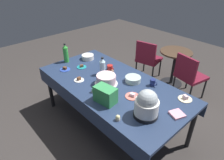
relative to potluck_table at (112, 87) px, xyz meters
The scene contains 23 objects.
ground 0.69m from the potluck_table, ahead, with size 9.00×9.00×0.00m, color #383330.
potluck_table is the anchor object (origin of this frame).
frosted_layer_cake 0.15m from the potluck_table, 117.60° to the right, with size 0.32×0.32×0.14m.
slow_cooker 0.79m from the potluck_table, 13.45° to the right, with size 0.27×0.27×0.33m.
glass_salad_bowl 0.31m from the potluck_table, 56.33° to the left, with size 0.22×0.22×0.07m, color #B2C6BC.
ceramic_snack_bowl 0.88m from the potluck_table, 165.87° to the left, with size 0.20×0.20×0.08m, color silver.
dessert_plate_white 0.48m from the potluck_table, 141.09° to the right, with size 0.14×0.14×0.05m.
dessert_plate_coral 0.41m from the potluck_table, ahead, with size 0.18×0.18×0.05m.
dessert_plate_cobalt 0.83m from the potluck_table, 160.27° to the right, with size 0.16×0.16×0.05m.
dessert_plate_teal 0.67m from the potluck_table, behind, with size 0.15×0.15×0.04m.
dessert_plate_cream 0.97m from the potluck_table, 25.33° to the left, with size 0.17×0.17×0.06m.
cupcake_berry 0.74m from the potluck_table, 37.46° to the right, with size 0.05×0.05×0.07m.
cupcake_lemon 0.34m from the potluck_table, 90.15° to the right, with size 0.05×0.05×0.07m.
cupcake_mint 0.28m from the potluck_table, 136.61° to the left, with size 0.05×0.05×0.07m.
soda_bottle_water 0.34m from the potluck_table, 166.80° to the left, with size 0.09×0.09×0.27m.
soda_bottle_lime_soda 1.03m from the potluck_table, behind, with size 0.08×0.08×0.32m.
coffee_mug_red 0.39m from the potluck_table, 142.51° to the left, with size 0.13×0.09×0.09m.
coffee_mug_navy 0.56m from the potluck_table, 41.55° to the left, with size 0.11×0.07×0.09m.
soda_carton 0.45m from the potluck_table, 52.97° to the right, with size 0.26×0.16×0.20m, color #338C4C.
paper_napkin_stack 0.97m from the potluck_table, ahead, with size 0.14×0.14×0.02m, color pink.
maroon_chair_left 1.58m from the potluck_table, 109.92° to the left, with size 0.53×0.53×0.85m.
maroon_chair_right 1.53m from the potluck_table, 75.31° to the left, with size 0.52×0.52×0.85m.
round_cafe_table 1.71m from the potluck_table, 91.69° to the left, with size 0.60×0.60×0.72m.
Camera 1 is at (1.71, -1.55, 2.21)m, focal length 31.82 mm.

